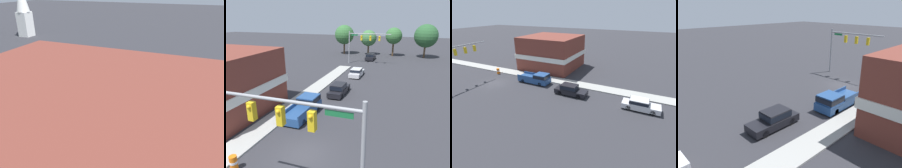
% 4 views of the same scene
% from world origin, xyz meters
% --- Properties ---
extents(ground_plane, '(200.00, 200.00, 0.00)m').
position_xyz_m(ground_plane, '(0.00, 0.00, 0.00)').
color(ground_plane, '#2D2D33').
extents(sidewalk_curb, '(2.40, 60.00, 0.14)m').
position_xyz_m(sidewalk_curb, '(-5.70, 0.00, 0.07)').
color(sidewalk_curb, '#9E9E99').
rests_on(sidewalk_curb, ground).
extents(near_signal_assembly, '(8.45, 0.49, 6.98)m').
position_xyz_m(near_signal_assembly, '(2.72, -4.45, 5.18)').
color(near_signal_assembly, gray).
rests_on(near_signal_assembly, ground).
extents(car_lead, '(1.83, 4.86, 1.59)m').
position_xyz_m(car_lead, '(-1.68, 13.71, 0.82)').
color(car_lead, black).
rests_on(car_lead, ground).
extents(car_second_ahead, '(1.83, 4.60, 1.45)m').
position_xyz_m(car_second_ahead, '(-1.62, 23.52, 0.76)').
color(car_second_ahead, black).
rests_on(car_second_ahead, ground).
extents(pickup_truck_parked, '(2.10, 5.70, 1.82)m').
position_xyz_m(pickup_truck_parked, '(-3.25, 6.59, 0.90)').
color(pickup_truck_parked, black).
rests_on(pickup_truck_parked, ground).
extents(construction_barrel, '(0.56, 0.56, 1.10)m').
position_xyz_m(construction_barrel, '(-3.90, -3.19, 0.56)').
color(construction_barrel, orange).
rests_on(construction_barrel, ground).
extents(corner_brick_building, '(11.04, 11.47, 6.79)m').
position_xyz_m(corner_brick_building, '(-12.77, 4.27, 3.35)').
color(corner_brick_building, brown).
rests_on(corner_brick_building, ground).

